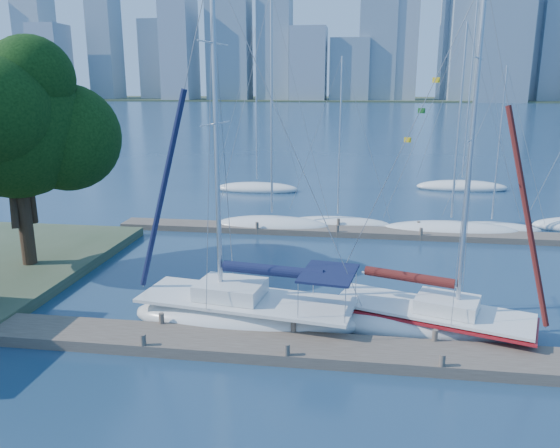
# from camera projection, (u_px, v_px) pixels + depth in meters

# --- Properties ---
(ground) EXTENTS (700.00, 700.00, 0.00)m
(ground) POSITION_uv_depth(u_px,v_px,m) (290.00, 353.00, 19.09)
(ground) COLOR #163148
(ground) RESTS_ON ground
(near_dock) EXTENTS (26.00, 2.00, 0.40)m
(near_dock) POSITION_uv_depth(u_px,v_px,m) (290.00, 348.00, 19.04)
(near_dock) COLOR #4C4138
(near_dock) RESTS_ON ground
(far_dock) EXTENTS (30.00, 1.80, 0.36)m
(far_dock) POSITION_uv_depth(u_px,v_px,m) (354.00, 232.00, 34.10)
(far_dock) COLOR #4C4138
(far_dock) RESTS_ON ground
(far_shore) EXTENTS (800.00, 100.00, 1.50)m
(far_shore) POSITION_uv_depth(u_px,v_px,m) (357.00, 100.00, 325.82)
(far_shore) COLOR #38472D
(far_shore) RESTS_ON ground
(tree) EXTENTS (8.98, 8.15, 11.29)m
(tree) POSITION_uv_depth(u_px,v_px,m) (14.00, 122.00, 25.32)
(tree) COLOR #302115
(tree) RESTS_ON ground
(sailboat_navy) EXTENTS (9.34, 4.23, 13.85)m
(sailboat_navy) POSITION_uv_depth(u_px,v_px,m) (246.00, 299.00, 21.20)
(sailboat_navy) COLOR silver
(sailboat_navy) RESTS_ON ground
(sailboat_maroon) EXTENTS (8.23, 4.89, 13.07)m
(sailboat_maroon) POSITION_uv_depth(u_px,v_px,m) (433.00, 304.00, 20.59)
(sailboat_maroon) COLOR silver
(sailboat_maroon) RESTS_ON ground
(bg_boat_1) EXTENTS (7.78, 3.75, 14.88)m
(bg_boat_1) POSITION_uv_depth(u_px,v_px,m) (272.00, 225.00, 35.29)
(bg_boat_1) COLOR silver
(bg_boat_1) RESTS_ON ground
(bg_boat_2) EXTENTS (7.32, 4.24, 11.12)m
(bg_boat_2) POSITION_uv_depth(u_px,v_px,m) (338.00, 224.00, 35.89)
(bg_boat_2) COLOR silver
(bg_boat_2) RESTS_ON ground
(bg_boat_3) EXTENTS (8.52, 2.77, 12.98)m
(bg_boat_3) POSITION_uv_depth(u_px,v_px,m) (450.00, 230.00, 34.21)
(bg_boat_3) COLOR silver
(bg_boat_3) RESTS_ON ground
(bg_boat_4) EXTENTS (6.42, 3.76, 10.53)m
(bg_boat_4) POSITION_uv_depth(u_px,v_px,m) (491.00, 229.00, 34.60)
(bg_boat_4) COLOR silver
(bg_boat_4) RESTS_ON ground
(bg_boat_6) EXTENTS (7.49, 3.05, 13.99)m
(bg_boat_6) POSITION_uv_depth(u_px,v_px,m) (257.00, 188.00, 47.91)
(bg_boat_6) COLOR silver
(bg_boat_6) RESTS_ON ground
(bg_boat_7) EXTENTS (7.93, 2.64, 16.27)m
(bg_boat_7) POSITION_uv_depth(u_px,v_px,m) (462.00, 186.00, 48.59)
(bg_boat_7) COLOR silver
(bg_boat_7) RESTS_ON ground
(skyline) EXTENTS (503.95, 51.31, 102.52)m
(skyline) POSITION_uv_depth(u_px,v_px,m) (398.00, 34.00, 286.13)
(skyline) COLOR #8291A8
(skyline) RESTS_ON ground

